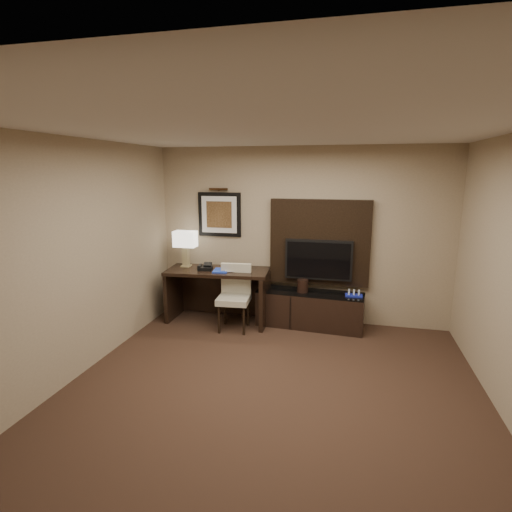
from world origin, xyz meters
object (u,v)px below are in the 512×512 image
(credenza, at_px, (310,309))
(desk_phone, at_px, (205,266))
(ice_bucket, at_px, (303,286))
(desk, at_px, (218,296))
(desk_chair, at_px, (234,299))
(table_lamp, at_px, (186,250))
(tv, at_px, (318,260))
(minibar_tray, at_px, (354,293))

(credenza, xyz_separation_m, desk_phone, (-1.60, -0.15, 0.62))
(ice_bucket, bearing_deg, desk_phone, -174.85)
(credenza, bearing_deg, desk, -172.18)
(desk_chair, bearing_deg, table_lamp, 153.73)
(desk, relative_size, table_lamp, 2.88)
(desk, bearing_deg, credenza, -0.60)
(tv, bearing_deg, desk, -171.03)
(table_lamp, height_order, desk_phone, table_lamp)
(tv, bearing_deg, minibar_tray, -19.64)
(credenza, height_order, table_lamp, table_lamp)
(tv, relative_size, desk_phone, 4.70)
(ice_bucket, relative_size, minibar_tray, 0.77)
(credenza, relative_size, desk_phone, 7.48)
(table_lamp, bearing_deg, credenza, 0.37)
(desk_chair, xyz_separation_m, desk_phone, (-0.52, 0.22, 0.41))
(desk_chair, xyz_separation_m, table_lamp, (-0.89, 0.36, 0.63))
(credenza, bearing_deg, minibar_tray, -0.94)
(desk_chair, distance_m, desk_phone, 0.69)
(credenza, distance_m, table_lamp, 2.15)
(tv, height_order, desk_chair, tv)
(desk, bearing_deg, minibar_tray, -3.31)
(desk, distance_m, tv, 1.65)
(desk_chair, height_order, minibar_tray, desk_chair)
(credenza, height_order, desk_chair, desk_chair)
(table_lamp, bearing_deg, minibar_tray, -0.88)
(table_lamp, bearing_deg, desk, -8.86)
(ice_bucket, height_order, minibar_tray, ice_bucket)
(tv, xyz_separation_m, minibar_tray, (0.54, -0.19, -0.43))
(table_lamp, distance_m, minibar_tray, 2.67)
(desk_chair, xyz_separation_m, minibar_tray, (1.73, 0.32, 0.11))
(ice_bucket, bearing_deg, desk, -176.49)
(desk_chair, bearing_deg, ice_bucket, 15.50)
(desk, distance_m, table_lamp, 0.89)
(credenza, relative_size, desk_chair, 1.66)
(credenza, distance_m, minibar_tray, 0.72)
(credenza, relative_size, ice_bucket, 8.45)
(ice_bucket, bearing_deg, table_lamp, 179.79)
(tv, distance_m, ice_bucket, 0.46)
(credenza, relative_size, tv, 1.59)
(tv, bearing_deg, ice_bucket, -142.76)
(desk_phone, xyz_separation_m, minibar_tray, (2.24, 0.10, -0.30))
(tv, xyz_separation_m, ice_bucket, (-0.21, -0.16, -0.38))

